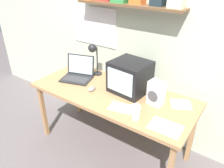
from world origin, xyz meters
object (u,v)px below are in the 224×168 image
object	(u,v)px
crt_monitor	(130,77)
open_notebook	(181,104)
space_heater	(156,93)
desk_lamp	(93,53)
juice_glass	(136,113)
loose_paper_near_monitor	(124,108)
laptop	(78,73)
computer_mouse	(92,89)
corner_desk	(112,97)
loose_paper_near_laptop	(165,127)

from	to	relation	value
crt_monitor	open_notebook	bearing A→B (deg)	11.13
space_heater	desk_lamp	bearing A→B (deg)	178.65
crt_monitor	juice_glass	distance (m)	0.50
space_heater	loose_paper_near_monitor	bearing A→B (deg)	-121.18
laptop	desk_lamp	distance (m)	0.30
juice_glass	computer_mouse	size ratio (longest dim) A/B	1.25
desk_lamp	loose_paper_near_monitor	world-z (taller)	desk_lamp
juice_glass	open_notebook	bearing A→B (deg)	60.96
laptop	open_notebook	xyz separation A→B (m)	(1.20, 0.14, -0.06)
crt_monitor	computer_mouse	bearing A→B (deg)	-140.46
desk_lamp	computer_mouse	distance (m)	0.46
corner_desk	loose_paper_near_laptop	bearing A→B (deg)	-17.12
crt_monitor	juice_glass	world-z (taller)	crt_monitor
desk_lamp	space_heater	size ratio (longest dim) A/B	1.67
laptop	space_heater	bearing A→B (deg)	-16.98
loose_paper_near_monitor	laptop	bearing A→B (deg)	163.65
loose_paper_near_laptop	loose_paper_near_monitor	bearing A→B (deg)	175.36
space_heater	corner_desk	bearing A→B (deg)	-163.67
laptop	open_notebook	distance (m)	1.21
corner_desk	desk_lamp	size ratio (longest dim) A/B	4.41
crt_monitor	loose_paper_near_laptop	bearing A→B (deg)	-26.77
laptop	juice_glass	world-z (taller)	laptop
space_heater	computer_mouse	bearing A→B (deg)	-158.66
juice_glass	open_notebook	distance (m)	0.51
computer_mouse	open_notebook	size ratio (longest dim) A/B	0.45
laptop	desk_lamp	size ratio (longest dim) A/B	1.03
juice_glass	loose_paper_near_monitor	size ratio (longest dim) A/B	0.45
juice_glass	computer_mouse	xyz separation A→B (m)	(-0.63, 0.17, -0.05)
computer_mouse	open_notebook	xyz separation A→B (m)	(0.88, 0.28, -0.01)
juice_glass	loose_paper_near_laptop	xyz separation A→B (m)	(0.26, 0.04, -0.06)
loose_paper_near_monitor	corner_desk	bearing A→B (deg)	146.14
crt_monitor	juice_glass	size ratio (longest dim) A/B	2.87
corner_desk	loose_paper_near_monitor	distance (m)	0.32
desk_lamp	open_notebook	world-z (taller)	desk_lamp
desk_lamp	juice_glass	size ratio (longest dim) A/B	2.82
corner_desk	open_notebook	distance (m)	0.70
corner_desk	computer_mouse	xyz separation A→B (m)	(-0.20, -0.09, 0.08)
open_notebook	corner_desk	bearing A→B (deg)	-164.04
laptop	loose_paper_near_laptop	bearing A→B (deg)	-29.78
laptop	desk_lamp	xyz separation A→B (m)	(0.11, 0.16, 0.22)
crt_monitor	loose_paper_near_laptop	xyz separation A→B (m)	(0.56, -0.35, -0.16)
laptop	computer_mouse	xyz separation A→B (m)	(0.32, -0.14, -0.05)
computer_mouse	space_heater	bearing A→B (deg)	12.62
desk_lamp	loose_paper_near_monitor	bearing A→B (deg)	-11.22
loose_paper_near_monitor	loose_paper_near_laptop	bearing A→B (deg)	-4.64
crt_monitor	laptop	size ratio (longest dim) A/B	0.98
desk_lamp	computer_mouse	size ratio (longest dim) A/B	3.54
laptop	computer_mouse	size ratio (longest dim) A/B	3.65
loose_paper_near_monitor	loose_paper_near_laptop	xyz separation A→B (m)	(0.42, -0.03, 0.00)
desk_lamp	computer_mouse	world-z (taller)	desk_lamp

